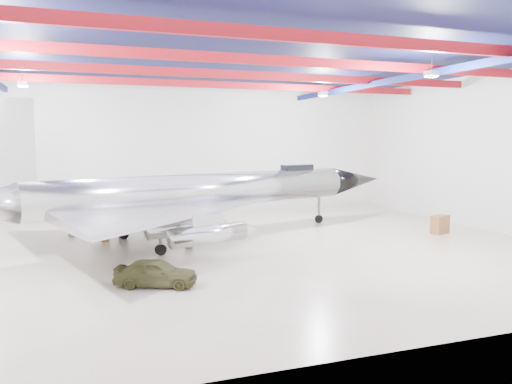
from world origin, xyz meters
name	(u,v)px	position (x,y,z in m)	size (l,w,h in m)	color
floor	(211,251)	(0.00, 0.00, 0.00)	(40.00, 40.00, 0.00)	#B7A991
wall_back	(167,150)	(0.00, 15.00, 5.50)	(40.00, 40.00, 0.00)	silver
wall_right	(491,152)	(20.00, 0.00, 5.50)	(30.00, 30.00, 0.00)	silver
ceiling	(209,55)	(0.00, 0.00, 11.00)	(40.00, 40.00, 0.00)	#0A0F38
ceiling_structure	(210,67)	(0.00, 0.00, 10.32)	(39.50, 29.50, 1.08)	maroon
jet_aircraft	(204,196)	(0.54, 3.93, 2.78)	(30.44, 22.05, 8.49)	silver
jeep	(156,273)	(-3.95, -5.80, 0.61)	(1.44, 3.57, 1.22)	#3C3B1E
desk	(440,224)	(16.05, 0.20, 0.62)	(1.36, 0.68, 1.25)	brown
crate_ply	(105,239)	(-5.61, 4.99, 0.16)	(0.46, 0.37, 0.32)	olive
toolbox_red	(123,234)	(-4.46, 6.11, 0.17)	(0.50, 0.40, 0.35)	maroon
engine_drum	(189,245)	(-1.03, 1.22, 0.20)	(0.44, 0.44, 0.40)	#59595B
crate_small	(72,234)	(-7.63, 7.47, 0.12)	(0.35, 0.28, 0.24)	#59595B
tool_chest	(230,232)	(2.45, 4.50, 0.19)	(0.41, 0.41, 0.37)	maroon
spares_box	(196,222)	(1.18, 9.24, 0.18)	(0.40, 0.40, 0.36)	#59595B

